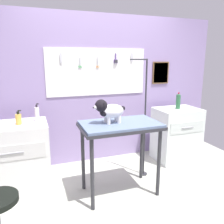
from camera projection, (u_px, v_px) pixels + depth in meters
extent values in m
cube|color=#B5B9A6|center=(132.00, 201.00, 2.70)|extent=(4.40, 4.00, 0.04)
cube|color=#9983B7|center=(100.00, 90.00, 3.61)|extent=(4.00, 0.06, 2.30)
cube|color=white|center=(98.00, 72.00, 3.50)|extent=(1.57, 0.02, 0.71)
cylinder|color=gray|center=(61.00, 53.00, 3.25)|extent=(0.01, 0.02, 0.01)
cube|color=silver|center=(61.00, 58.00, 3.26)|extent=(0.03, 0.01, 0.13)
cylinder|color=gray|center=(80.00, 57.00, 3.35)|extent=(0.01, 0.02, 0.01)
cube|color=silver|center=(80.00, 62.00, 3.36)|extent=(0.01, 0.00, 0.11)
cube|color=silver|center=(80.00, 62.00, 3.36)|extent=(0.01, 0.00, 0.11)
torus|color=green|center=(79.00, 67.00, 3.37)|extent=(0.03, 0.01, 0.03)
torus|color=green|center=(81.00, 67.00, 3.38)|extent=(0.03, 0.01, 0.03)
cylinder|color=gray|center=(97.00, 57.00, 3.44)|extent=(0.01, 0.02, 0.01)
cube|color=silver|center=(97.00, 62.00, 3.45)|extent=(0.01, 0.00, 0.11)
cube|color=silver|center=(98.00, 62.00, 3.45)|extent=(0.01, 0.00, 0.11)
torus|color=orange|center=(97.00, 67.00, 3.46)|extent=(0.03, 0.01, 0.03)
torus|color=orange|center=(99.00, 67.00, 3.47)|extent=(0.03, 0.01, 0.03)
cylinder|color=gray|center=(116.00, 53.00, 3.53)|extent=(0.01, 0.02, 0.01)
cylinder|color=#644793|center=(116.00, 57.00, 3.53)|extent=(0.02, 0.02, 0.09)
cube|color=#644793|center=(116.00, 61.00, 3.55)|extent=(0.06, 0.02, 0.06)
cube|color=#333338|center=(116.00, 61.00, 3.53)|extent=(0.05, 0.01, 0.05)
cylinder|color=gray|center=(132.00, 53.00, 3.62)|extent=(0.01, 0.02, 0.01)
cube|color=silver|center=(132.00, 58.00, 3.62)|extent=(0.03, 0.01, 0.13)
cube|color=brown|center=(161.00, 73.00, 3.87)|extent=(0.30, 0.02, 0.37)
cube|color=#AC795B|center=(161.00, 73.00, 3.87)|extent=(0.27, 0.01, 0.33)
cylinder|color=#2D2D33|center=(92.00, 175.00, 2.43)|extent=(0.04, 0.04, 0.84)
cylinder|color=#2D2D33|center=(159.00, 163.00, 2.70)|extent=(0.04, 0.04, 0.84)
cylinder|color=#2D2D33|center=(83.00, 158.00, 2.84)|extent=(0.04, 0.04, 0.84)
cylinder|color=#2D2D33|center=(142.00, 150.00, 3.11)|extent=(0.04, 0.04, 0.84)
cube|color=#2D2D33|center=(120.00, 126.00, 2.67)|extent=(0.94, 0.57, 0.03)
cube|color=slate|center=(120.00, 124.00, 2.66)|extent=(0.91, 0.55, 0.03)
cylinder|color=#2D2D33|center=(143.00, 174.00, 3.30)|extent=(0.11, 0.11, 0.01)
cylinder|color=#2D2D33|center=(145.00, 120.00, 3.12)|extent=(0.02, 0.02, 1.63)
cylinder|color=#2D2D33|center=(139.00, 59.00, 2.90)|extent=(0.24, 0.02, 0.02)
cylinder|color=white|center=(109.00, 120.00, 2.59)|extent=(0.04, 0.04, 0.09)
cylinder|color=white|center=(106.00, 119.00, 2.66)|extent=(0.04, 0.04, 0.09)
cylinder|color=white|center=(119.00, 119.00, 2.64)|extent=(0.04, 0.04, 0.09)
cylinder|color=white|center=(116.00, 117.00, 2.71)|extent=(0.04, 0.04, 0.09)
ellipsoid|color=white|center=(112.00, 111.00, 2.63)|extent=(0.30, 0.20, 0.16)
ellipsoid|color=black|center=(104.00, 113.00, 2.59)|extent=(0.11, 0.13, 0.09)
sphere|color=black|center=(101.00, 106.00, 2.56)|extent=(0.14, 0.14, 0.14)
ellipsoid|color=white|center=(96.00, 107.00, 2.54)|extent=(0.07, 0.06, 0.05)
sphere|color=black|center=(94.00, 108.00, 2.52)|extent=(0.02, 0.02, 0.02)
ellipsoid|color=black|center=(104.00, 106.00, 2.51)|extent=(0.05, 0.03, 0.08)
ellipsoid|color=black|center=(100.00, 104.00, 2.61)|extent=(0.05, 0.03, 0.08)
sphere|color=black|center=(123.00, 108.00, 2.68)|extent=(0.06, 0.06, 0.06)
cube|color=silver|center=(15.00, 159.00, 2.77)|extent=(0.80, 0.56, 0.88)
cube|color=silver|center=(12.00, 153.00, 2.46)|extent=(0.70, 0.01, 0.18)
cylinder|color=#99999E|center=(12.00, 153.00, 2.45)|extent=(0.24, 0.02, 0.02)
cube|color=silver|center=(176.00, 134.00, 3.73)|extent=(0.68, 0.52, 0.86)
cube|color=silver|center=(187.00, 128.00, 3.44)|extent=(0.60, 0.01, 0.17)
cylinder|color=#99999E|center=(188.00, 128.00, 3.43)|extent=(0.20, 0.02, 0.02)
cylinder|color=gold|center=(19.00, 119.00, 2.65)|extent=(0.07, 0.07, 0.13)
cylinder|color=black|center=(18.00, 113.00, 2.63)|extent=(0.03, 0.03, 0.03)
cube|color=black|center=(19.00, 111.00, 2.63)|extent=(0.04, 0.01, 0.01)
cylinder|color=white|center=(37.00, 114.00, 2.80)|extent=(0.05, 0.05, 0.18)
cylinder|color=black|center=(36.00, 106.00, 2.77)|extent=(0.02, 0.02, 0.03)
cube|color=black|center=(37.00, 104.00, 2.77)|extent=(0.03, 0.01, 0.01)
cylinder|color=#2C653D|center=(178.00, 102.00, 3.60)|extent=(0.07, 0.07, 0.22)
cone|color=#2C653D|center=(179.00, 94.00, 3.57)|extent=(0.07, 0.07, 0.02)
cylinder|color=red|center=(179.00, 93.00, 3.57)|extent=(0.03, 0.03, 0.02)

